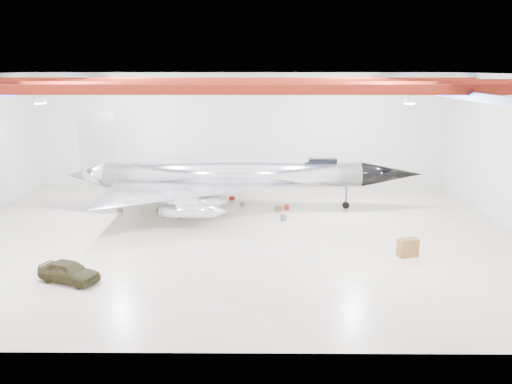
{
  "coord_description": "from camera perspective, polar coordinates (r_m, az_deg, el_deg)",
  "views": [
    {
      "loc": [
        1.93,
        -33.31,
        11.41
      ],
      "look_at": [
        1.65,
        2.0,
        2.61
      ],
      "focal_mm": 35.0,
      "sensor_mm": 36.0,
      "label": 1
    }
  ],
  "objects": [
    {
      "name": "parts_bin",
      "position": [
        41.04,
        2.6,
        -1.88
      ],
      "size": [
        0.65,
        0.57,
        0.39
      ],
      "primitive_type": "cube",
      "rotation": [
        0.0,
        0.0,
        -0.27
      ],
      "color": "olive",
      "rests_on": "floor"
    },
    {
      "name": "jet_aircraft",
      "position": [
        40.95,
        -2.69,
        1.57
      ],
      "size": [
        29.17,
        17.01,
        7.96
      ],
      "rotation": [
        0.0,
        0.0,
        0.02
      ],
      "color": "silver",
      "rests_on": "floor"
    },
    {
      "name": "ceiling",
      "position": [
        33.37,
        -2.94,
        13.27
      ],
      "size": [
        40.0,
        40.0,
        0.0
      ],
      "primitive_type": "plane",
      "rotation": [
        3.14,
        0.0,
        0.0
      ],
      "color": "#0A0F38",
      "rests_on": "wall_back"
    },
    {
      "name": "crate_ply",
      "position": [
        41.45,
        -11.01,
        -2.01
      ],
      "size": [
        0.54,
        0.48,
        0.32
      ],
      "primitive_type": "cube",
      "rotation": [
        0.0,
        0.0,
        0.27
      ],
      "color": "olive",
      "rests_on": "floor"
    },
    {
      "name": "jeep",
      "position": [
        29.45,
        -20.6,
        -8.48
      ],
      "size": [
        3.81,
        2.6,
        1.2
      ],
      "primitive_type": "imported",
      "rotation": [
        0.0,
        0.0,
        1.2
      ],
      "color": "#332F19",
      "rests_on": "floor"
    },
    {
      "name": "desk",
      "position": [
        32.53,
        16.96,
        -6.1
      ],
      "size": [
        1.37,
        0.93,
        1.14
      ],
      "primitive_type": "cube",
      "rotation": [
        0.0,
        0.0,
        0.27
      ],
      "color": "brown",
      "rests_on": "floor"
    },
    {
      "name": "toolbox_red",
      "position": [
        44.5,
        -2.75,
        -0.67
      ],
      "size": [
        0.53,
        0.47,
        0.31
      ],
      "primitive_type": "cube",
      "rotation": [
        0.0,
        0.0,
        -0.31
      ],
      "color": "#972C0F",
      "rests_on": "floor"
    },
    {
      "name": "floor",
      "position": [
        35.26,
        -2.71,
        -4.9
      ],
      "size": [
        40.0,
        40.0,
        0.0
      ],
      "primitive_type": "plane",
      "color": "beige",
      "rests_on": "ground"
    },
    {
      "name": "spares_box",
      "position": [
        42.51,
        -1.56,
        -1.36
      ],
      "size": [
        0.43,
        0.43,
        0.31
      ],
      "primitive_type": "cylinder",
      "rotation": [
        0.0,
        0.0,
        -0.28
      ],
      "color": "#59595B",
      "rests_on": "floor"
    },
    {
      "name": "ceiling_structure",
      "position": [
        33.38,
        -2.92,
        12.11
      ],
      "size": [
        39.5,
        29.5,
        1.08
      ],
      "color": "maroon",
      "rests_on": "ceiling"
    },
    {
      "name": "oil_barrel",
      "position": [
        41.97,
        -6.27,
        -1.62
      ],
      "size": [
        0.57,
        0.48,
        0.35
      ],
      "primitive_type": "cube",
      "rotation": [
        0.0,
        0.0,
        -0.17
      ],
      "color": "olive",
      "rests_on": "floor"
    },
    {
      "name": "crate_small",
      "position": [
        42.15,
        -15.29,
        -2.02
      ],
      "size": [
        0.42,
        0.34,
        0.28
      ],
      "primitive_type": "cube",
      "rotation": [
        0.0,
        0.0,
        0.04
      ],
      "color": "#59595B",
      "rests_on": "floor"
    },
    {
      "name": "engine_drum",
      "position": [
        38.46,
        3.15,
        -2.95
      ],
      "size": [
        0.49,
        0.49,
        0.43
      ],
      "primitive_type": "cylinder",
      "rotation": [
        0.0,
        0.0,
        -0.05
      ],
      "color": "#59595B",
      "rests_on": "floor"
    },
    {
      "name": "wall_back",
      "position": [
        48.71,
        -1.83,
        7.02
      ],
      "size": [
        40.0,
        0.0,
        40.0
      ],
      "primitive_type": "plane",
      "rotation": [
        1.57,
        0.0,
        0.0
      ],
      "color": "silver",
      "rests_on": "floor"
    },
    {
      "name": "tool_chest",
      "position": [
        41.44,
        3.55,
        -1.73
      ],
      "size": [
        0.56,
        0.56,
        0.39
      ],
      "primitive_type": "cylinder",
      "rotation": [
        0.0,
        0.0,
        -0.36
      ],
      "color": "#972C0F",
      "rests_on": "floor"
    }
  ]
}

